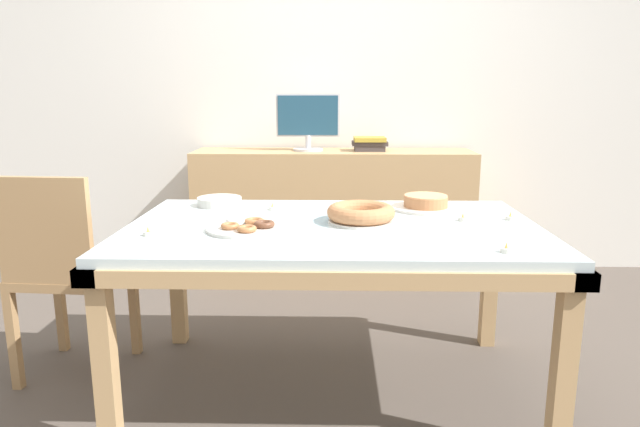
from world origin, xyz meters
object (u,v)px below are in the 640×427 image
(tealight_right_edge, at_px, (508,250))
(tealight_left_edge, at_px, (149,233))
(cake_chocolate_round, at_px, (427,203))
(plate_stack, at_px, (220,201))
(computer_monitor, at_px, (309,122))
(tealight_near_cakes, at_px, (464,219))
(cake_golden_bundt, at_px, (362,214))
(chair, at_px, (64,267))
(tealight_centre, at_px, (273,208))
(book_stack, at_px, (370,144))
(pastry_platter, at_px, (247,227))
(tealight_near_front, at_px, (511,218))

(tealight_right_edge, distance_m, tealight_left_edge, 1.30)
(cake_chocolate_round, height_order, plate_stack, cake_chocolate_round)
(computer_monitor, bearing_deg, tealight_near_cakes, -64.36)
(cake_golden_bundt, bearing_deg, plate_stack, 152.29)
(chair, bearing_deg, tealight_near_cakes, -0.30)
(plate_stack, xyz_separation_m, tealight_left_edge, (-0.16, -0.58, -0.01))
(chair, bearing_deg, cake_golden_bundt, -2.21)
(computer_monitor, xyz_separation_m, tealight_right_edge, (0.76, -1.97, -0.32))
(plate_stack, xyz_separation_m, tealight_right_edge, (1.13, -0.78, -0.01))
(tealight_centre, bearing_deg, book_stack, 67.96)
(cake_golden_bundt, height_order, tealight_centre, cake_golden_bundt)
(book_stack, relative_size, tealight_near_cakes, 5.93)
(tealight_near_cakes, height_order, tealight_left_edge, same)
(cake_chocolate_round, bearing_deg, book_stack, 98.36)
(cake_golden_bundt, bearing_deg, book_stack, 85.24)
(tealight_right_edge, height_order, tealight_left_edge, same)
(cake_chocolate_round, relative_size, tealight_right_edge, 7.91)
(cake_golden_bundt, distance_m, pastry_platter, 0.48)
(computer_monitor, bearing_deg, tealight_left_edge, -106.56)
(chair, xyz_separation_m, plate_stack, (0.64, 0.30, 0.24))
(tealight_near_cakes, distance_m, tealight_left_edge, 1.28)
(computer_monitor, height_order, book_stack, computer_monitor)
(tealight_near_front, bearing_deg, tealight_centre, 169.89)
(cake_chocolate_round, relative_size, tealight_left_edge, 7.91)
(cake_golden_bundt, relative_size, tealight_near_front, 7.06)
(plate_stack, relative_size, tealight_near_front, 5.25)
(tealight_near_cakes, bearing_deg, chair, 179.70)
(book_stack, xyz_separation_m, plate_stack, (-0.79, -1.19, -0.17))
(chair, xyz_separation_m, cake_chocolate_round, (1.61, 0.23, 0.25))
(cake_chocolate_round, relative_size, pastry_platter, 1.02)
(cake_chocolate_round, xyz_separation_m, tealight_near_front, (0.32, -0.22, -0.02))
(tealight_near_cakes, bearing_deg, cake_golden_bundt, -174.57)
(book_stack, distance_m, tealight_centre, 1.40)
(tealight_right_edge, bearing_deg, cake_chocolate_round, 102.51)
(computer_monitor, xyz_separation_m, tealight_near_cakes, (0.72, -1.49, -0.32))
(book_stack, xyz_separation_m, cake_golden_bundt, (-0.13, -1.54, -0.15))
(computer_monitor, xyz_separation_m, tealight_near_front, (0.92, -1.47, -0.32))
(tealight_near_front, bearing_deg, tealight_right_edge, -108.16)
(computer_monitor, relative_size, tealight_near_front, 10.60)
(tealight_near_cakes, distance_m, tealight_near_front, 0.21)
(tealight_right_edge, bearing_deg, cake_golden_bundt, 137.26)
(tealight_right_edge, distance_m, tealight_near_front, 0.52)
(computer_monitor, relative_size, tealight_right_edge, 10.60)
(tealight_near_cakes, relative_size, tealight_left_edge, 1.00)
(tealight_near_cakes, height_order, tealight_right_edge, same)
(cake_golden_bundt, bearing_deg, tealight_right_edge, -42.74)
(computer_monitor, xyz_separation_m, tealight_centre, (-0.11, -1.29, -0.32))
(pastry_platter, xyz_separation_m, tealight_right_edge, (0.93, -0.29, -0.00))
(book_stack, relative_size, pastry_platter, 0.77)
(cake_chocolate_round, distance_m, cake_golden_bundt, 0.42)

